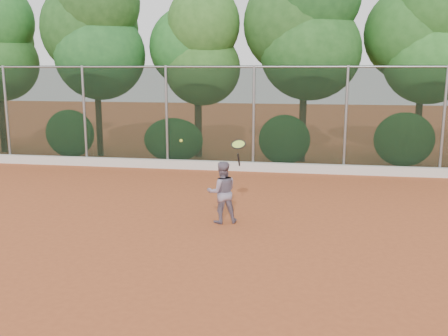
# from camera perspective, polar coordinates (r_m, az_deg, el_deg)

# --- Properties ---
(ground) EXTENTS (80.00, 80.00, 0.00)m
(ground) POSITION_cam_1_polar(r_m,az_deg,el_deg) (10.30, -0.93, -7.92)
(ground) COLOR #A74E27
(ground) RESTS_ON ground
(concrete_curb) EXTENTS (24.00, 0.20, 0.30)m
(concrete_curb) POSITION_cam_1_polar(r_m,az_deg,el_deg) (16.80, 3.27, 0.15)
(concrete_curb) COLOR silver
(concrete_curb) RESTS_ON ground
(tennis_player) EXTENTS (0.81, 0.72, 1.39)m
(tennis_player) POSITION_cam_1_polar(r_m,az_deg,el_deg) (11.08, -0.23, -2.78)
(tennis_player) COLOR slate
(tennis_player) RESTS_ON ground
(chainlink_fence) EXTENTS (24.09, 0.09, 3.50)m
(chainlink_fence) POSITION_cam_1_polar(r_m,az_deg,el_deg) (16.73, 3.41, 6.02)
(chainlink_fence) COLOR black
(chainlink_fence) RESTS_ON ground
(foliage_backdrop) EXTENTS (23.70, 3.63, 7.55)m
(foliage_backdrop) POSITION_cam_1_polar(r_m,az_deg,el_deg) (18.72, 2.45, 14.38)
(foliage_backdrop) COLOR #3E2618
(foliage_backdrop) RESTS_ON ground
(tennis_racket) EXTENTS (0.35, 0.32, 0.59)m
(tennis_racket) POSITION_cam_1_polar(r_m,az_deg,el_deg) (10.74, 1.66, 2.52)
(tennis_racket) COLOR black
(tennis_racket) RESTS_ON ground
(tennis_ball_in_flight) EXTENTS (0.07, 0.07, 0.07)m
(tennis_ball_in_flight) POSITION_cam_1_polar(r_m,az_deg,el_deg) (11.56, -4.94, 3.14)
(tennis_ball_in_flight) COLOR yellow
(tennis_ball_in_flight) RESTS_ON ground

